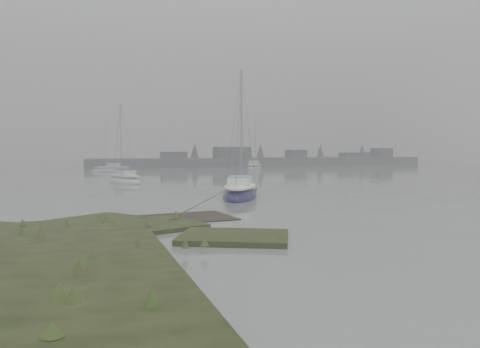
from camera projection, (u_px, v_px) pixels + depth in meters
name	position (u px, v px, depth m)	size (l,w,h in m)	color
ground	(129.00, 180.00, 43.96)	(160.00, 160.00, 0.00)	slate
far_shoreline	(267.00, 161.00, 82.66)	(60.00, 8.00, 4.15)	#4C4F51
sailboat_main	(240.00, 193.00, 28.48)	(4.27, 6.34, 8.54)	#121038
sailboat_white	(125.00, 180.00, 40.93)	(3.38, 5.68, 7.61)	silver
sailboat_far_b	(254.00, 168.00, 67.32)	(4.60, 5.99, 8.22)	#A7ADB1
sailboat_far_c	(112.00, 170.00, 60.42)	(4.99, 1.67, 7.03)	#A9ADB2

